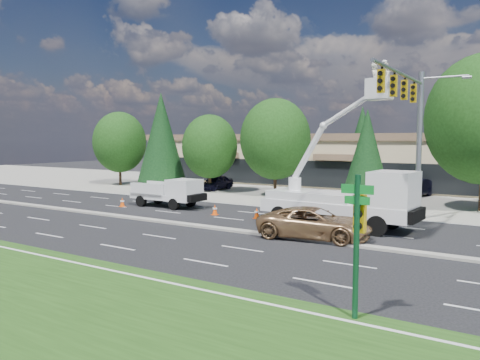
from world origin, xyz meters
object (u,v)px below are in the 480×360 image
Objects in this scene: signal_mast at (413,120)px; minivan at (314,223)px; bucket_truck at (349,194)px; utility_pickup at (170,195)px; street_sign_pole at (358,231)px.

signal_mast is 8.91m from minivan.
utility_pickup is at bearing 179.83° from bucket_truck.
street_sign_pole reaches higher than minivan.
utility_pickup reaches higher than minivan.
utility_pickup is at bearing 63.98° from minivan.
bucket_truck is at bearing -15.73° from minivan.
bucket_truck is at bearing -132.35° from signal_mast.
minivan is at bearing -94.73° from bucket_truck.
street_sign_pole is at bearing -157.65° from minivan.
bucket_truck reaches higher than signal_mast.
street_sign_pole is at bearing -82.73° from signal_mast.
utility_pickup is at bearing -173.14° from signal_mast.
street_sign_pole is at bearing -35.49° from utility_pickup.
minivan is at bearing 119.68° from street_sign_pole.
street_sign_pole is 10.50m from minivan.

